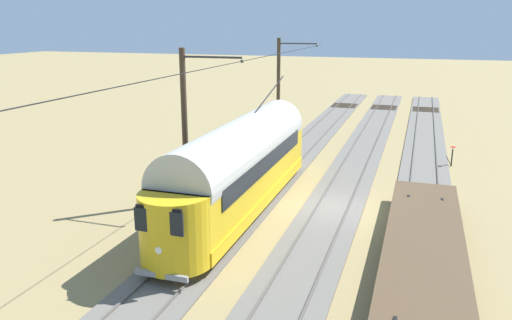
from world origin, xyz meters
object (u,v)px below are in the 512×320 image
at_px(catenary_pole_foreground, 280,85).
at_px(catenary_pole_mid_near, 186,124).
at_px(spare_tie_stack, 232,166).
at_px(vintage_streetcar, 241,164).
at_px(switch_stand, 452,155).
at_px(flatcar_adjacent, 424,249).

distance_m(catenary_pole_foreground, catenary_pole_mid_near, 16.38).
xyz_separation_m(catenary_pole_foreground, spare_tie_stack, (-0.03, 10.59, -3.63)).
bearing_deg(catenary_pole_mid_near, vintage_streetcar, 176.13).
bearing_deg(spare_tie_stack, catenary_pole_mid_near, 89.70).
bearing_deg(catenary_pole_mid_near, catenary_pole_foreground, -90.00).
xyz_separation_m(catenary_pole_foreground, switch_stand, (-12.55, 5.49, -3.20)).
bearing_deg(switch_stand, spare_tie_stack, 22.17).
bearing_deg(switch_stand, catenary_pole_mid_near, 40.95).
bearing_deg(flatcar_adjacent, catenary_pole_foreground, -61.57).
bearing_deg(vintage_streetcar, switch_stand, -131.28).
distance_m(vintage_streetcar, switch_stand, 14.82).
relative_size(vintage_streetcar, catenary_pole_foreground, 2.12).
xyz_separation_m(vintage_streetcar, flatcar_adjacent, (-8.18, 3.76, -1.39)).
bearing_deg(switch_stand, catenary_pole_foreground, -23.63).
distance_m(vintage_streetcar, catenary_pole_foreground, 16.89).
bearing_deg(catenary_pole_mid_near, switch_stand, -139.05).
distance_m(flatcar_adjacent, switch_stand, 14.91).
distance_m(switch_stand, spare_tie_stack, 13.52).
bearing_deg(catenary_pole_mid_near, spare_tie_stack, -90.30).
height_order(flatcar_adjacent, catenary_pole_foreground, catenary_pole_foreground).
distance_m(catenary_pole_foreground, spare_tie_stack, 11.20).
bearing_deg(catenary_pole_foreground, catenary_pole_mid_near, 90.00).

